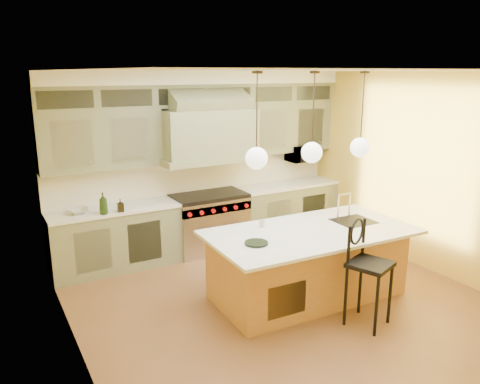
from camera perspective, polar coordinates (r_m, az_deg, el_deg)
floor at (r=6.22m, az=5.25°, el=-13.22°), size 5.00×5.00×0.00m
ceiling at (r=5.52m, az=5.96°, el=14.54°), size 5.00×5.00×0.00m
wall_back at (r=7.82m, az=-5.05°, el=3.81°), size 5.00×0.00×5.00m
wall_front at (r=4.04m, az=26.70°, el=-7.96°), size 5.00×0.00×5.00m
wall_left at (r=4.76m, az=-19.86°, el=-3.95°), size 0.00×5.00×5.00m
wall_right at (r=7.40m, az=21.62°, el=2.24°), size 0.00×5.00×5.00m
back_cabinetry at (r=7.59m, az=-4.20°, el=3.35°), size 5.00×0.77×2.90m
range at (r=7.75m, az=-3.78°, el=-3.63°), size 1.20×0.74×0.96m
kitchen_island at (r=6.25m, az=8.28°, el=-8.44°), size 2.71×1.50×1.35m
counter_stool at (r=5.62m, az=15.26°, el=-8.64°), size 0.57×0.57×1.27m
microwave at (r=8.61m, az=7.57°, el=4.71°), size 0.54×0.37×0.30m
oil_bottle_a at (r=6.82m, az=-16.33°, el=-1.37°), size 0.14×0.14×0.31m
oil_bottle_b at (r=6.89m, az=-14.37°, el=-1.60°), size 0.09×0.09×0.19m
fruit_bowl at (r=7.01m, az=-19.15°, el=-2.19°), size 0.33×0.33×0.07m
cup at (r=6.12m, az=2.71°, el=-3.88°), size 0.10×0.10×0.09m
pendant_left at (r=5.38m, az=2.03°, el=4.44°), size 0.26×0.26×1.11m
pendant_center at (r=5.84m, az=8.75°, el=5.06°), size 0.26×0.26×1.11m
pendant_right at (r=6.36m, az=14.44°, el=5.54°), size 0.26×0.26×1.11m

